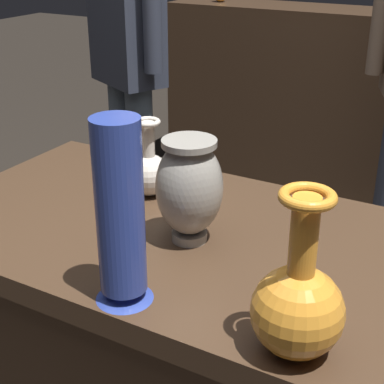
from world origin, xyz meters
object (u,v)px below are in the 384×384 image
(visitor_near_left, at_px, (127,44))
(vase_tall_behind, at_px, (120,217))
(vase_centerpiece, at_px, (189,187))
(vase_left_accent, at_px, (149,170))
(vase_right_accent, at_px, (298,304))

(visitor_near_left, bearing_deg, vase_tall_behind, 150.88)
(vase_centerpiece, relative_size, vase_left_accent, 1.16)
(vase_tall_behind, height_order, vase_right_accent, vase_tall_behind)
(vase_tall_behind, bearing_deg, vase_centerpiece, 91.09)
(vase_centerpiece, height_order, vase_tall_behind, vase_tall_behind)
(vase_centerpiece, distance_m, visitor_near_left, 1.32)
(vase_tall_behind, xyz_separation_m, visitor_near_left, (-0.86, 1.24, 0.00))
(vase_tall_behind, bearing_deg, vase_left_accent, 117.37)
(vase_left_accent, bearing_deg, vase_right_accent, -36.36)
(vase_centerpiece, relative_size, vase_right_accent, 0.82)
(vase_right_accent, height_order, visitor_near_left, visitor_near_left)
(vase_left_accent, relative_size, vase_right_accent, 0.70)
(vase_tall_behind, xyz_separation_m, vase_left_accent, (-0.20, 0.38, -0.10))
(vase_right_accent, bearing_deg, vase_tall_behind, -177.37)
(vase_centerpiece, bearing_deg, vase_tall_behind, -88.91)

